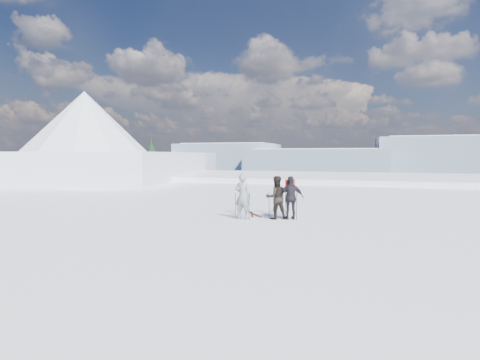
# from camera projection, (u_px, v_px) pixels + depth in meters

# --- Properties ---
(lake_basin) EXTENTS (820.00, 820.00, 71.62)m
(lake_basin) POSITION_uv_depth(u_px,v_px,m) (326.00, 238.00, 41.43)
(lake_basin) COLOR white
(lake_basin) RESTS_ON ground
(far_mountain_range) EXTENTS (770.00, 110.00, 53.00)m
(far_mountain_range) POSITION_uv_depth(u_px,v_px,m) (377.00, 162.00, 438.46)
(far_mountain_range) COLOR slate
(far_mountain_range) RESTS_ON ground
(near_ridge) EXTENTS (31.37, 35.68, 25.62)m
(near_ridge) POSITION_uv_depth(u_px,v_px,m) (116.00, 203.00, 48.25)
(near_ridge) COLOR white
(near_ridge) RESTS_ON ground
(skier_grey) EXTENTS (0.79, 0.59, 1.98)m
(skier_grey) POSITION_uv_depth(u_px,v_px,m) (243.00, 196.00, 16.12)
(skier_grey) COLOR gray
(skier_grey) RESTS_ON ground
(skier_dark) EXTENTS (1.14, 1.05, 1.87)m
(skier_dark) POSITION_uv_depth(u_px,v_px,m) (276.00, 198.00, 16.12)
(skier_dark) COLOR black
(skier_dark) RESTS_ON ground
(skier_pack) EXTENTS (1.18, 0.79, 1.87)m
(skier_pack) POSITION_uv_depth(u_px,v_px,m) (291.00, 198.00, 16.03)
(skier_pack) COLOR black
(skier_pack) RESTS_ON ground
(backpack) EXTENTS (0.45, 0.34, 0.53)m
(backpack) POSITION_uv_depth(u_px,v_px,m) (290.00, 170.00, 16.20)
(backpack) COLOR red
(backpack) RESTS_ON skier_pack
(ski_poles) EXTENTS (2.60, 0.55, 1.34)m
(ski_poles) POSITION_uv_depth(u_px,v_px,m) (270.00, 206.00, 16.02)
(ski_poles) COLOR black
(ski_poles) RESTS_ON ground
(skis_loose) EXTENTS (1.05, 1.65, 0.03)m
(skis_loose) POSITION_uv_depth(u_px,v_px,m) (253.00, 214.00, 17.34)
(skis_loose) COLOR black
(skis_loose) RESTS_ON ground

